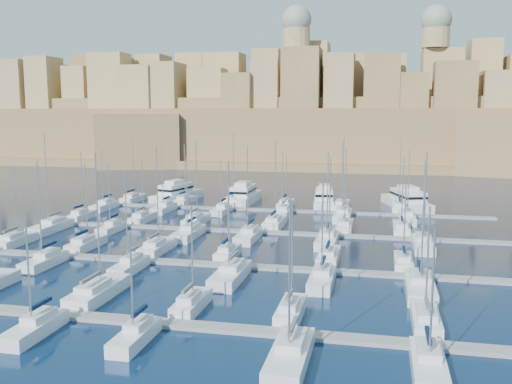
% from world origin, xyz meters
% --- Properties ---
extents(ground, '(600.00, 600.00, 0.00)m').
position_xyz_m(ground, '(0.00, 0.00, 0.00)').
color(ground, black).
rests_on(ground, ground).
extents(pontoon_near, '(84.00, 2.00, 0.40)m').
position_xyz_m(pontoon_near, '(0.00, -34.00, 0.20)').
color(pontoon_near, slate).
rests_on(pontoon_near, ground).
extents(pontoon_mid_near, '(84.00, 2.00, 0.40)m').
position_xyz_m(pontoon_mid_near, '(0.00, -12.00, 0.20)').
color(pontoon_mid_near, slate).
rests_on(pontoon_mid_near, ground).
extents(pontoon_mid_far, '(84.00, 2.00, 0.40)m').
position_xyz_m(pontoon_mid_far, '(0.00, 10.00, 0.20)').
color(pontoon_mid_far, slate).
rests_on(pontoon_mid_far, ground).
extents(pontoon_far, '(84.00, 2.00, 0.40)m').
position_xyz_m(pontoon_far, '(0.00, 32.00, 0.20)').
color(pontoon_far, slate).
rests_on(pontoon_far, ground).
extents(sailboat_2, '(3.14, 10.48, 16.67)m').
position_xyz_m(sailboat_2, '(-10.94, -27.89, 0.78)').
color(sailboat_2, silver).
rests_on(sailboat_2, ground).
extents(sailboat_3, '(2.35, 7.85, 11.52)m').
position_xyz_m(sailboat_3, '(0.55, -29.18, 0.71)').
color(sailboat_3, silver).
rests_on(sailboat_3, ground).
extents(sailboat_4, '(2.39, 7.96, 12.27)m').
position_xyz_m(sailboat_4, '(11.18, -29.13, 0.72)').
color(sailboat_4, silver).
rests_on(sailboat_4, ground).
extents(sailboat_5, '(2.60, 8.67, 12.09)m').
position_xyz_m(sailboat_5, '(24.45, -28.77, 0.72)').
color(sailboat_5, silver).
rests_on(sailboat_5, ground).
extents(sailboat_8, '(2.45, 8.16, 12.04)m').
position_xyz_m(sailboat_8, '(-11.51, -38.97, 0.72)').
color(sailboat_8, silver).
rests_on(sailboat_8, ground).
extents(sailboat_9, '(2.25, 7.49, 10.74)m').
position_xyz_m(sailboat_9, '(-1.55, -38.65, 0.70)').
color(sailboat_9, silver).
rests_on(sailboat_9, ground).
extents(sailboat_10, '(3.02, 10.08, 14.41)m').
position_xyz_m(sailboat_10, '(12.82, -39.92, 0.76)').
color(sailboat_10, silver).
rests_on(sailboat_10, ground).
extents(sailboat_11, '(2.63, 8.76, 12.34)m').
position_xyz_m(sailboat_11, '(23.92, -39.27, 0.73)').
color(sailboat_11, silver).
rests_on(sailboat_11, ground).
extents(sailboat_12, '(2.52, 8.41, 12.59)m').
position_xyz_m(sailboat_12, '(-36.08, -6.91, 0.73)').
color(sailboat_12, silver).
rests_on(sailboat_12, ground).
extents(sailboat_13, '(2.65, 8.83, 13.25)m').
position_xyz_m(sailboat_13, '(-24.07, -6.70, 0.73)').
color(sailboat_13, silver).
rests_on(sailboat_13, ground).
extents(sailboat_14, '(2.79, 9.28, 15.99)m').
position_xyz_m(sailboat_14, '(-12.56, -6.47, 0.76)').
color(sailboat_14, silver).
rests_on(sailboat_14, ground).
extents(sailboat_15, '(2.30, 7.67, 12.65)m').
position_xyz_m(sailboat_15, '(-1.43, -7.26, 0.72)').
color(sailboat_15, silver).
rests_on(sailboat_15, ground).
extents(sailboat_16, '(2.76, 9.19, 14.78)m').
position_xyz_m(sailboat_16, '(12.97, -6.52, 0.75)').
color(sailboat_16, silver).
rests_on(sailboat_16, ground).
extents(sailboat_17, '(2.40, 8.01, 11.70)m').
position_xyz_m(sailboat_17, '(23.09, -7.10, 0.71)').
color(sailboat_17, silver).
rests_on(sailboat_17, ground).
extents(sailboat_19, '(2.57, 8.56, 14.73)m').
position_xyz_m(sailboat_19, '(-24.47, -17.17, 0.75)').
color(sailboat_19, silver).
rests_on(sailboat_19, ground).
extents(sailboat_20, '(2.44, 8.14, 13.69)m').
position_xyz_m(sailboat_20, '(-12.13, -16.97, 0.74)').
color(sailboat_20, silver).
rests_on(sailboat_20, ground).
extents(sailboat_21, '(3.13, 10.42, 15.28)m').
position_xyz_m(sailboat_21, '(1.88, -18.09, 0.77)').
color(sailboat_21, silver).
rests_on(sailboat_21, ground).
extents(sailboat_22, '(2.77, 9.23, 13.44)m').
position_xyz_m(sailboat_22, '(13.18, -17.50, 0.74)').
color(sailboat_22, silver).
rests_on(sailboat_22, ground).
extents(sailboat_23, '(3.22, 10.73, 15.72)m').
position_xyz_m(sailboat_23, '(24.56, -18.24, 0.77)').
color(sailboat_23, silver).
rests_on(sailboat_23, ground).
extents(sailboat_24, '(2.49, 8.29, 13.48)m').
position_xyz_m(sailboat_24, '(-36.94, 15.04, 0.73)').
color(sailboat_24, silver).
rests_on(sailboat_24, ground).
extents(sailboat_25, '(2.53, 8.43, 12.49)m').
position_xyz_m(sailboat_25, '(-24.36, 15.11, 0.72)').
color(sailboat_25, silver).
rests_on(sailboat_25, ground).
extents(sailboat_26, '(2.85, 9.49, 15.89)m').
position_xyz_m(sailboat_26, '(-13.79, 15.63, 0.76)').
color(sailboat_26, silver).
rests_on(sailboat_26, ground).
extents(sailboat_27, '(3.06, 10.18, 15.83)m').
position_xyz_m(sailboat_27, '(1.11, 15.97, 0.77)').
color(sailboat_27, silver).
rests_on(sailboat_27, ground).
extents(sailboat_28, '(2.72, 9.07, 14.91)m').
position_xyz_m(sailboat_28, '(13.77, 15.42, 0.75)').
color(sailboat_28, silver).
rests_on(sailboat_28, ground).
extents(sailboat_29, '(2.74, 9.15, 13.46)m').
position_xyz_m(sailboat_29, '(23.54, 15.46, 0.74)').
color(sailboat_29, silver).
rests_on(sailboat_29, ground).
extents(sailboat_30, '(3.18, 10.59, 17.55)m').
position_xyz_m(sailboat_30, '(-36.62, 3.83, 0.79)').
color(sailboat_30, silver).
rests_on(sailboat_30, ground).
extents(sailboat_31, '(2.27, 7.58, 12.37)m').
position_xyz_m(sailboat_31, '(-25.82, 5.31, 0.72)').
color(sailboat_31, silver).
rests_on(sailboat_31, ground).
extents(sailboat_32, '(3.03, 10.08, 13.99)m').
position_xyz_m(sailboat_32, '(-11.24, 4.08, 0.75)').
color(sailboat_32, silver).
rests_on(sailboat_32, ground).
extents(sailboat_33, '(2.89, 9.63, 15.77)m').
position_xyz_m(sailboat_33, '(-1.06, 4.30, 0.76)').
color(sailboat_33, silver).
rests_on(sailboat_33, ground).
extents(sailboat_34, '(3.11, 10.37, 15.06)m').
position_xyz_m(sailboat_34, '(11.80, 3.94, 0.76)').
color(sailboat_34, silver).
rests_on(sailboat_34, ground).
extents(sailboat_35, '(2.99, 9.97, 15.22)m').
position_xyz_m(sailboat_35, '(26.40, 4.14, 0.76)').
color(sailboat_35, silver).
rests_on(sailboat_35, ground).
extents(sailboat_36, '(2.83, 9.43, 14.92)m').
position_xyz_m(sailboat_36, '(-36.43, 37.60, 0.75)').
color(sailboat_36, silver).
rests_on(sailboat_36, ground).
extents(sailboat_37, '(2.64, 8.81, 13.82)m').
position_xyz_m(sailboat_37, '(-23.76, 37.29, 0.74)').
color(sailboat_37, silver).
rests_on(sailboat_37, ground).
extents(sailboat_38, '(3.12, 10.40, 16.40)m').
position_xyz_m(sailboat_38, '(-12.55, 38.07, 0.77)').
color(sailboat_38, silver).
rests_on(sailboat_38, ground).
extents(sailboat_39, '(2.65, 8.84, 11.73)m').
position_xyz_m(sailboat_39, '(-0.41, 37.31, 0.72)').
color(sailboat_39, silver).
rests_on(sailboat_39, ground).
extents(sailboat_40, '(3.02, 10.08, 14.88)m').
position_xyz_m(sailboat_40, '(11.67, 37.92, 0.76)').
color(sailboat_40, silver).
rests_on(sailboat_40, ground).
extents(sailboat_41, '(3.02, 10.06, 15.86)m').
position_xyz_m(sailboat_41, '(23.76, 37.91, 0.77)').
color(sailboat_41, silver).
rests_on(sailboat_41, ground).
extents(sailboat_42, '(2.72, 9.06, 13.52)m').
position_xyz_m(sailboat_42, '(-38.06, 26.59, 0.74)').
color(sailboat_42, silver).
rests_on(sailboat_42, ground).
extents(sailboat_43, '(2.70, 9.00, 14.97)m').
position_xyz_m(sailboat_43, '(-24.45, 26.61, 0.75)').
color(sailboat_43, silver).
rests_on(sailboat_43, ground).
extents(sailboat_44, '(2.56, 8.55, 11.51)m').
position_xyz_m(sailboat_44, '(-11.97, 26.84, 0.72)').
color(sailboat_44, silver).
rests_on(sailboat_44, ground).
extents(sailboat_45, '(2.76, 9.19, 13.81)m').
position_xyz_m(sailboat_45, '(0.82, 26.52, 0.74)').
color(sailboat_45, silver).
rests_on(sailboat_45, ground).
extents(sailboat_46, '(3.17, 10.58, 16.36)m').
position_xyz_m(sailboat_46, '(12.75, 25.84, 0.78)').
color(sailboat_46, silver).
rests_on(sailboat_46, ground).
extents(sailboat_47, '(3.03, 10.09, 14.00)m').
position_xyz_m(sailboat_47, '(24.93, 26.08, 0.75)').
color(sailboat_47, silver).
rests_on(sailboat_47, ground).
extents(motor_yacht_a, '(8.52, 16.78, 5.25)m').
position_xyz_m(motor_yacht_a, '(-27.11, 41.24, 1.73)').
color(motor_yacht_a, silver).
rests_on(motor_yacht_a, ground).
extents(motor_yacht_b, '(5.14, 16.64, 5.25)m').
position_xyz_m(motor_yacht_b, '(-10.92, 41.47, 1.73)').
color(motor_yacht_b, silver).
rests_on(motor_yacht_b, ground).
extents(motor_yacht_c, '(5.54, 14.57, 5.25)m').
position_xyz_m(motor_yacht_c, '(7.69, 40.34, 1.73)').
color(motor_yacht_c, silver).
rests_on(motor_yacht_c, ground).
extents(motor_yacht_d, '(10.83, 18.64, 5.25)m').
position_xyz_m(motor_yacht_d, '(25.50, 42.10, 1.73)').
color(motor_yacht_d, silver).
rests_on(motor_yacht_d, ground).
extents(fortified_city, '(460.00, 108.95, 59.52)m').
position_xyz_m(fortified_city, '(-0.19, 155.26, 14.74)').
color(fortified_city, brown).
rests_on(fortified_city, ground).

